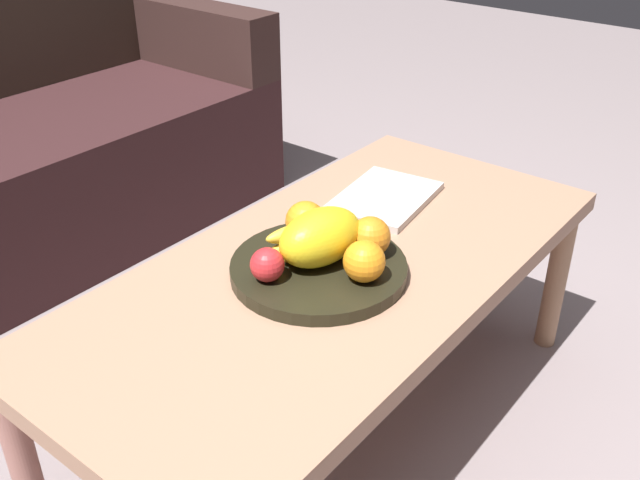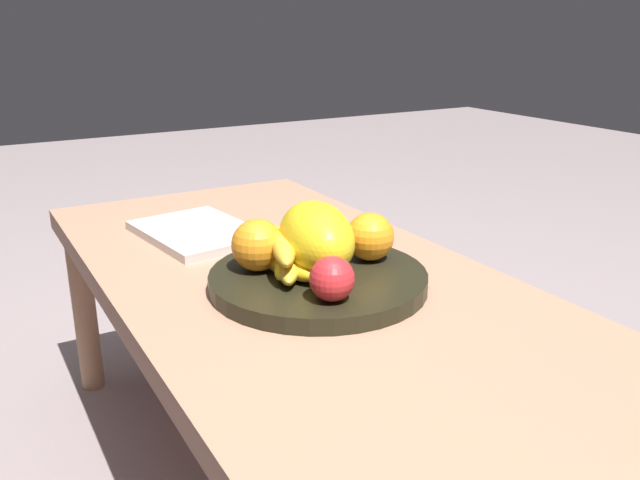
% 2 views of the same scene
% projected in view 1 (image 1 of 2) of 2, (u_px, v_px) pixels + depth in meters
% --- Properties ---
extents(ground_plane, '(8.00, 8.00, 0.00)m').
position_uv_depth(ground_plane, '(334.00, 423.00, 1.59)').
color(ground_plane, gray).
extents(coffee_table, '(1.21, 0.57, 0.42)m').
position_uv_depth(coffee_table, '(336.00, 282.00, 1.40)').
color(coffee_table, '#A77A5F').
rests_on(coffee_table, ground_plane).
extents(fruit_bowl, '(0.33, 0.33, 0.03)m').
position_uv_depth(fruit_bowl, '(320.00, 269.00, 1.33)').
color(fruit_bowl, black).
rests_on(fruit_bowl, coffee_table).
extents(melon_large_front, '(0.19, 0.14, 0.11)m').
position_uv_depth(melon_large_front, '(322.00, 238.00, 1.30)').
color(melon_large_front, yellow).
rests_on(melon_large_front, fruit_bowl).
extents(orange_front, '(0.08, 0.08, 0.08)m').
position_uv_depth(orange_front, '(305.00, 222.00, 1.38)').
color(orange_front, orange).
rests_on(orange_front, fruit_bowl).
extents(orange_left, '(0.08, 0.08, 0.08)m').
position_uv_depth(orange_left, '(370.00, 237.00, 1.34)').
color(orange_left, orange).
rests_on(orange_left, fruit_bowl).
extents(orange_right, '(0.08, 0.08, 0.08)m').
position_uv_depth(orange_right, '(364.00, 261.00, 1.26)').
color(orange_right, orange).
rests_on(orange_right, fruit_bowl).
extents(apple_front, '(0.06, 0.06, 0.06)m').
position_uv_depth(apple_front, '(267.00, 265.00, 1.26)').
color(apple_front, red).
rests_on(apple_front, fruit_bowl).
extents(banana_bunch, '(0.16, 0.12, 0.06)m').
position_uv_depth(banana_bunch, '(308.00, 239.00, 1.35)').
color(banana_bunch, yellow).
rests_on(banana_bunch, fruit_bowl).
extents(magazine, '(0.27, 0.21, 0.02)m').
position_uv_depth(magazine, '(385.00, 198.00, 1.60)').
color(magazine, beige).
rests_on(magazine, coffee_table).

